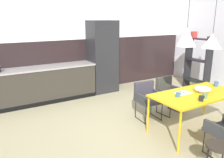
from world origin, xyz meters
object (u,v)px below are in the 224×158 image
Objects in this scene: armchair_near_window at (168,91)px; pendant_lamp_over_table_far at (212,41)px; refrigerator_column at (103,57)px; pendant_lamp_over_table_near at (187,37)px; mug_dark_espresso at (201,98)px; mug_white_ceramic at (178,95)px; dining_table at (196,96)px; open_shelf_unit at (198,60)px; open_book at (183,93)px; mug_tall_blue at (205,96)px; side_stool at (219,148)px; armchair_corner_seat at (147,95)px; mug_wide_latte at (216,84)px; fruit_bowl at (203,89)px.

armchair_near_window is 1.47m from pendant_lamp_over_table_far.
refrigerator_column is 3.09m from pendant_lamp_over_table_near.
mug_dark_espresso reaches higher than mug_white_ceramic.
dining_table is at bearing -84.38° from refrigerator_column.
pendant_lamp_over_table_far reaches higher than dining_table.
open_shelf_unit is at bearing 34.56° from pendant_lamp_over_table_near.
pendant_lamp_over_table_near reaches higher than open_book.
mug_dark_espresso is at bearing -74.78° from pendant_lamp_over_table_near.
refrigerator_column is at bearing 92.02° from open_book.
mug_tall_blue is 1.10m from side_stool.
armchair_corner_seat is at bearing -92.56° from refrigerator_column.
dining_table is 1.19× the size of pendant_lamp_over_table_far.
open_book is at bearing 22.22° from mug_white_ceramic.
open_book is at bearing 144.83° from dining_table.
open_shelf_unit is at bearing 43.51° from side_stool.
dining_table is 0.72m from mug_wide_latte.
armchair_corner_seat is 6.69× the size of mug_white_ceramic.
open_book is (-0.35, 0.15, -0.05)m from fruit_bowl.
fruit_bowl is at bearing 81.72° from armchair_near_window.
fruit_bowl is (0.45, -3.05, -0.20)m from refrigerator_column.
side_stool is 4.11m from open_shelf_unit.
refrigerator_column is 16.64× the size of mug_wide_latte.
mug_wide_latte reaches higher than fruit_bowl.
mug_dark_espresso is at bearing 101.91° from armchair_corner_seat.
open_shelf_unit is at bearing 33.59° from mug_white_ceramic.
mug_wide_latte reaches higher than open_book.
mug_wide_latte is 0.09× the size of pendant_lamp_over_table_far.
side_stool is at bearing -135.99° from pendant_lamp_over_table_far.
armchair_corner_seat reaches higher than open_book.
mug_tall_blue is 0.08× the size of open_shelf_unit.
pendant_lamp_over_table_far reaches higher than mug_dark_espresso.
fruit_bowl is 2.37× the size of mug_dark_espresso.
mug_white_ceramic is at bearing 138.63° from mug_tall_blue.
armchair_corner_seat is 2.65× the size of fruit_bowl.
mug_dark_espresso is 1.07× the size of mug_white_ceramic.
pendant_lamp_over_table_near is (0.06, -0.87, 1.27)m from armchair_corner_seat.
side_stool is (-0.58, -1.17, -0.32)m from open_book.
fruit_bowl is 2.53× the size of mug_white_ceramic.
mug_white_ceramic is (-0.23, -0.09, 0.03)m from open_book.
armchair_corner_seat is at bearing -3.96° from armchair_near_window.
dining_table is 1.03m from pendant_lamp_over_table_far.
mug_dark_espresso is at bearing 64.68° from armchair_near_window.
side_stool is at bearing -126.89° from dining_table.
refrigerator_column is 3.01m from mug_white_ceramic.
fruit_bowl is (0.15, -0.01, 0.11)m from dining_table.
open_book is at bearing 104.57° from mug_tall_blue.
armchair_near_window is (0.20, 0.92, -0.19)m from dining_table.
pendant_lamp_over_table_far is at bearing 33.52° from mug_tall_blue.
armchair_near_window is at bearing -173.94° from armchair_corner_seat.
armchair_near_window reaches higher than dining_table.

